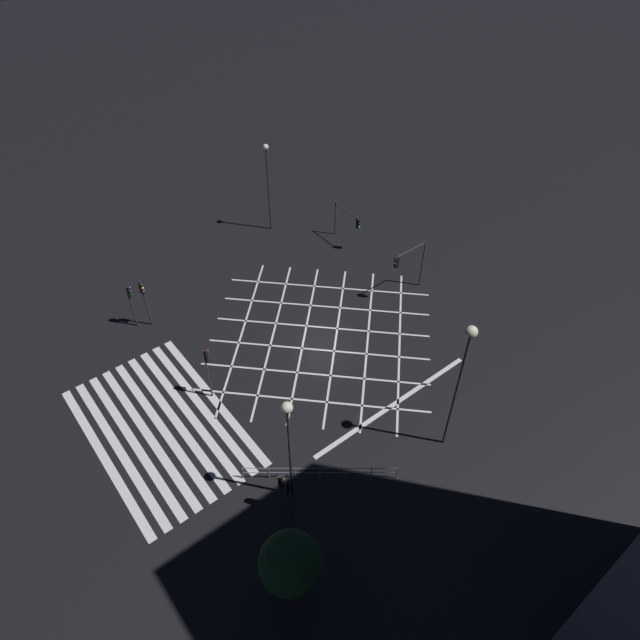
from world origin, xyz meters
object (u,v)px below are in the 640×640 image
Objects in this scene: traffic_light_median_north at (408,261)px; street_lamp_west at (288,429)px; traffic_light_median_south at (207,364)px; traffic_light_sw_main at (144,294)px; traffic_light_nw_main at (349,219)px; traffic_light_se_main at (289,492)px; street_lamp_east at (464,359)px; street_lamp_far at (267,173)px; street_tree_near at (290,563)px; traffic_light_sw_cross at (131,298)px; traffic_light_se_cross at (281,486)px.

traffic_light_median_north is 18.82m from street_lamp_west.
traffic_light_median_south is at bearing -1.25° from traffic_light_median_north.
traffic_light_sw_main is 18.81m from traffic_light_median_north.
traffic_light_nw_main is 0.41× the size of street_lamp_west.
street_lamp_west reaches higher than traffic_light_se_main.
street_lamp_east is at bearing -24.15° from traffic_light_nw_main.
street_lamp_far is at bearing 148.05° from street_lamp_west.
street_tree_near is at bearing -103.81° from traffic_light_median_south.
street_lamp_far is at bearing 169.54° from street_lamp_east.
street_lamp_east is at bearing -10.46° from street_lamp_far.
street_lamp_east is at bearing 96.86° from street_tree_near.
traffic_light_sw_main is at bearing -38.99° from traffic_light_sw_cross.
traffic_light_se_cross is at bearing -103.54° from street_lamp_east.
traffic_light_sw_main is at bearing 87.23° from traffic_light_se_cross.
traffic_light_nw_main is 24.49m from traffic_light_se_cross.
traffic_light_sw_cross is at bearing 89.77° from traffic_light_se_cross.
traffic_light_se_main is 27.02m from street_lamp_far.
traffic_light_nw_main is at bearing -47.16° from traffic_light_se_main.
traffic_light_median_south is (8.29, 0.19, 0.08)m from traffic_light_sw_main.
street_lamp_west is (-1.01, 0.83, 3.54)m from traffic_light_se_main.
traffic_light_sw_cross is (-18.63, -0.02, 0.11)m from traffic_light_se_main.
traffic_light_se_cross is at bearing -2.77° from traffic_light_sw_main.
traffic_light_sw_main is 17.42m from traffic_light_se_cross.
street_lamp_west is at bearing 26.65° from traffic_light_median_north.
traffic_light_median_south is at bearing -142.25° from street_lamp_east.
traffic_light_se_main is 1.05× the size of traffic_light_se_cross.
street_lamp_west is 1.01× the size of street_lamp_far.
street_lamp_far reaches higher than traffic_light_sw_main.
traffic_light_sw_main is 1.04m from traffic_light_sw_cross.
traffic_light_median_north is (7.53, -0.76, 0.71)m from traffic_light_nw_main.
traffic_light_se_main is 0.96× the size of traffic_light_sw_cross.
traffic_light_nw_main is 28.70m from street_tree_near.
street_lamp_far is (-12.99, 13.42, 2.39)m from traffic_light_median_south.
traffic_light_median_south is at bearing -45.92° from street_lamp_far.
traffic_light_median_south reaches higher than traffic_light_sw_cross.
traffic_light_se_main is 4.02m from street_tree_near.
street_lamp_far is 1.65× the size of street_tree_near.
street_lamp_east is 24.97m from street_lamp_far.
street_lamp_far reaches higher than traffic_light_se_main.
traffic_light_median_north is 0.44× the size of street_lamp_east.
traffic_light_nw_main is 0.98× the size of traffic_light_se_cross.
traffic_light_nw_main is 0.89× the size of traffic_light_sw_cross.
traffic_light_se_main is 0.83× the size of traffic_light_median_south.
traffic_light_se_cross is 0.42× the size of street_lamp_far.
traffic_light_nw_main is 0.68× the size of street_tree_near.
street_tree_near is at bearing -32.62° from street_lamp_far.
traffic_light_se_main is 0.73× the size of street_tree_near.
traffic_light_sw_main is 0.51× the size of street_lamp_west.
street_lamp_far is (-24.49, 4.52, -1.90)m from street_lamp_east.
street_lamp_east is (18.66, -8.37, 4.87)m from traffic_light_nw_main.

